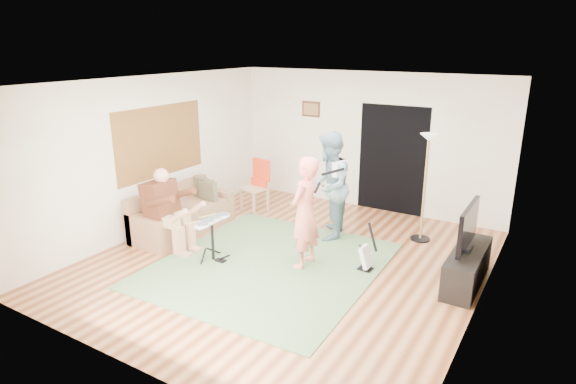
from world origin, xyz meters
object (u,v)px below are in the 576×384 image
at_px(sofa, 180,217).
at_px(singer, 305,213).
at_px(guitar_spare, 366,257).
at_px(guitarist, 329,186).
at_px(dining_chair, 256,193).
at_px(torchiere_lamp, 426,169).
at_px(drum_kit, 213,242).
at_px(tv_cabinet, 467,267).
at_px(television, 468,226).

height_order(sofa, singer, singer).
bearing_deg(guitar_spare, guitarist, 141.10).
distance_m(guitarist, dining_chair, 1.99).
relative_size(singer, guitarist, 0.92).
relative_size(sofa, torchiere_lamp, 1.06).
height_order(sofa, drum_kit, sofa).
bearing_deg(sofa, tv_cabinet, 6.99).
bearing_deg(guitarist, drum_kit, -50.82).
bearing_deg(tv_cabinet, drum_kit, -160.53).
distance_m(sofa, guitarist, 2.70).
bearing_deg(tv_cabinet, guitarist, 168.01).
xyz_separation_m(guitarist, dining_chair, (-1.85, 0.49, -0.55)).
relative_size(guitar_spare, television, 0.74).
bearing_deg(drum_kit, dining_chair, 108.63).
distance_m(torchiere_lamp, tv_cabinet, 1.86).
bearing_deg(singer, sofa, -91.94).
xyz_separation_m(sofa, tv_cabinet, (4.79, 0.59, -0.01)).
bearing_deg(torchiere_lamp, tv_cabinet, -50.69).
xyz_separation_m(drum_kit, singer, (1.29, 0.57, 0.53)).
bearing_deg(television, guitarist, 167.76).
height_order(drum_kit, guitar_spare, guitar_spare).
xyz_separation_m(dining_chair, tv_cabinet, (4.25, -1.00, -0.12)).
bearing_deg(tv_cabinet, torchiere_lamp, 129.31).
bearing_deg(drum_kit, sofa, 153.19).
bearing_deg(sofa, drum_kit, -26.81).
height_order(drum_kit, singer, singer).
height_order(sofa, torchiere_lamp, torchiere_lamp).
distance_m(dining_chair, tv_cabinet, 4.37).
relative_size(guitar_spare, torchiere_lamp, 0.42).
bearing_deg(sofa, guitar_spare, 4.05).
height_order(sofa, dining_chair, dining_chair).
height_order(singer, guitar_spare, singer).
height_order(guitar_spare, television, television).
relative_size(sofa, singer, 1.15).
bearing_deg(torchiere_lamp, drum_kit, -135.60).
relative_size(drum_kit, dining_chair, 0.69).
height_order(guitar_spare, dining_chair, dining_chair).
distance_m(torchiere_lamp, television, 1.59).
relative_size(sofa, television, 1.89).
xyz_separation_m(sofa, dining_chair, (0.53, 1.59, 0.11)).
height_order(drum_kit, dining_chair, dining_chair).
bearing_deg(drum_kit, guitar_spare, 22.53).
xyz_separation_m(guitar_spare, television, (1.30, 0.34, 0.63)).
bearing_deg(television, guitar_spare, -165.15).
bearing_deg(sofa, dining_chair, 71.48).
relative_size(drum_kit, guitar_spare, 0.93).
height_order(sofa, guitar_spare, sofa).
bearing_deg(dining_chair, sofa, -96.11).
bearing_deg(torchiere_lamp, singer, -122.88).
xyz_separation_m(drum_kit, guitar_spare, (2.15, 0.89, -0.09)).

